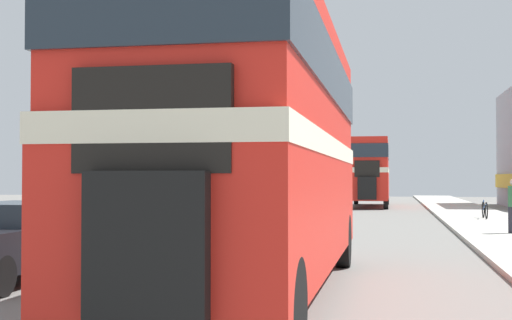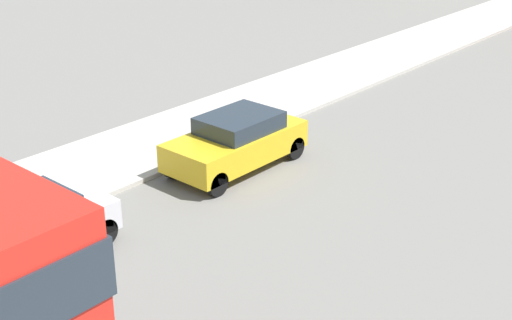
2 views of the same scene
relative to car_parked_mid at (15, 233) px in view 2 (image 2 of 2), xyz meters
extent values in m
cube|color=silver|center=(0.00, -0.03, -0.09)|extent=(1.68, 4.25, 0.68)
cube|color=#232D38|center=(0.00, 0.14, 0.45)|extent=(1.48, 2.21, 0.40)
cylinder|color=black|center=(-0.74, 1.64, -0.40)|extent=(0.20, 0.64, 0.64)
cylinder|color=black|center=(0.74, 1.64, -0.40)|extent=(0.20, 0.64, 0.64)
cube|color=gold|center=(0.10, 6.58, -0.06)|extent=(1.80, 4.01, 0.75)
cube|color=#232D38|center=(0.10, 6.74, 0.54)|extent=(1.58, 2.09, 0.46)
cylinder|color=black|center=(-0.70, 5.02, -0.40)|extent=(0.20, 0.64, 0.64)
cylinder|color=black|center=(0.90, 5.02, -0.40)|extent=(0.20, 0.64, 0.64)
cylinder|color=black|center=(-0.70, 8.14, -0.40)|extent=(0.20, 0.64, 0.64)
cylinder|color=black|center=(0.90, 8.14, -0.40)|extent=(0.20, 0.64, 0.64)
camera|label=1|loc=(6.95, -17.61, 1.09)|focal=50.00mm
camera|label=2|loc=(12.19, -6.38, 7.24)|focal=50.00mm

